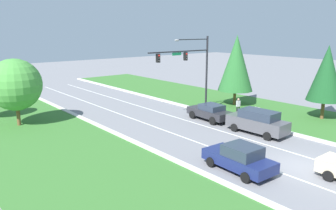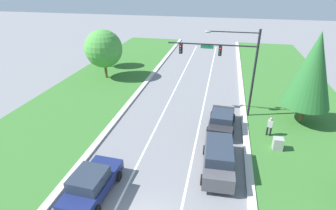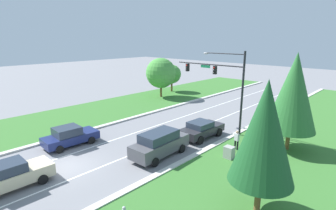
# 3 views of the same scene
# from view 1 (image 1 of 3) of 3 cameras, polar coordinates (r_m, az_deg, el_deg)

# --- Properties ---
(ground_plane) EXTENTS (160.00, 160.00, 0.00)m
(ground_plane) POSITION_cam_1_polar(r_m,az_deg,el_deg) (22.68, 22.05, -9.87)
(ground_plane) COLOR slate
(curb_strip_left) EXTENTS (0.50, 90.00, 0.15)m
(curb_strip_left) POSITION_cam_1_polar(r_m,az_deg,el_deg) (18.24, 13.21, -14.66)
(curb_strip_left) COLOR beige
(curb_strip_left) RESTS_ON ground_plane
(lane_stripe_inner_left) EXTENTS (0.14, 81.00, 0.01)m
(lane_stripe_inner_left) POSITION_cam_1_polar(r_m,az_deg,el_deg) (21.21, 19.66, -11.26)
(lane_stripe_inner_left) COLOR white
(lane_stripe_inner_left) RESTS_ON ground_plane
(lane_stripe_inner_right) EXTENTS (0.14, 81.00, 0.01)m
(lane_stripe_inner_right) POSITION_cam_1_polar(r_m,az_deg,el_deg) (24.19, 24.12, -8.63)
(lane_stripe_inner_right) COLOR white
(lane_stripe_inner_right) RESTS_ON ground_plane
(traffic_signal_mast) EXTENTS (7.63, 0.41, 7.87)m
(traffic_signal_mast) POSITION_cam_1_polar(r_m,az_deg,el_deg) (32.85, 4.15, 7.29)
(traffic_signal_mast) COLOR black
(traffic_signal_mast) RESTS_ON ground_plane
(graphite_suv) EXTENTS (2.24, 5.16, 2.00)m
(graphite_suv) POSITION_cam_1_polar(r_m,az_deg,el_deg) (28.13, 15.30, -2.80)
(graphite_suv) COLOR #4C4C51
(graphite_suv) RESTS_ON ground_plane
(navy_sedan) EXTENTS (2.31, 4.59, 1.67)m
(navy_sedan) POSITION_cam_1_polar(r_m,az_deg,el_deg) (20.62, 12.35, -9.00)
(navy_sedan) COLOR navy
(navy_sedan) RESTS_ON ground_plane
(charcoal_sedan) EXTENTS (2.29, 4.60, 1.57)m
(charcoal_sedan) POSITION_cam_1_polar(r_m,az_deg,el_deg) (31.51, 7.33, -1.17)
(charcoal_sedan) COLOR #28282D
(charcoal_sedan) RESTS_ON ground_plane
(utility_cabinet) EXTENTS (0.70, 0.60, 1.01)m
(utility_cabinet) POSITION_cam_1_polar(r_m,az_deg,el_deg) (33.40, 14.99, -1.27)
(utility_cabinet) COLOR #9E9E99
(utility_cabinet) RESTS_ON ground_plane
(pedestrian) EXTENTS (0.42, 0.31, 1.69)m
(pedestrian) POSITION_cam_1_polar(r_m,az_deg,el_deg) (34.05, 12.12, -0.10)
(pedestrian) COLOR black
(pedestrian) RESTS_ON ground_plane
(conifer_near_right_tree) EXTENTS (3.29, 3.29, 7.13)m
(conifer_near_right_tree) POSITION_cam_1_polar(r_m,az_deg,el_deg) (34.21, 25.89, 5.00)
(conifer_near_right_tree) COLOR brown
(conifer_near_right_tree) RESTS_ON ground_plane
(oak_near_left_tree) EXTENTS (4.58, 4.58, 6.05)m
(oak_near_left_tree) POSITION_cam_1_polar(r_m,az_deg,el_deg) (31.69, -25.08, 3.21)
(oak_near_left_tree) COLOR brown
(oak_near_left_tree) RESTS_ON ground_plane
(conifer_far_right_tree) EXTENTS (3.87, 3.87, 7.96)m
(conifer_far_right_tree) POSITION_cam_1_polar(r_m,az_deg,el_deg) (37.58, 11.79, 7.16)
(conifer_far_right_tree) COLOR brown
(conifer_far_right_tree) RESTS_ON ground_plane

